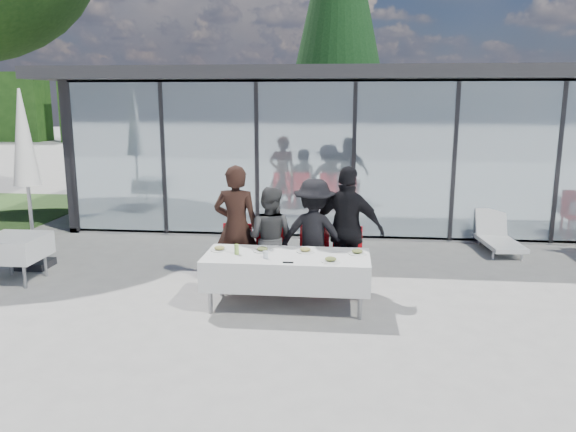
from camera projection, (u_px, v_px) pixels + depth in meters
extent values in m
plane|color=gray|center=(278.00, 311.00, 7.65)|extent=(90.00, 90.00, 0.00)
cube|color=gray|center=(387.00, 203.00, 15.22)|extent=(14.00, 8.00, 0.10)
cube|color=black|center=(381.00, 135.00, 18.69)|extent=(14.00, 0.20, 3.20)
cube|color=black|center=(138.00, 143.00, 15.60)|extent=(0.20, 8.00, 3.20)
cube|color=silver|center=(403.00, 162.00, 11.04)|extent=(13.60, 0.06, 3.10)
cube|color=#2D2D30|center=(393.00, 78.00, 14.15)|extent=(14.80, 8.80, 0.24)
cube|color=#262628|center=(74.00, 158.00, 11.73)|extent=(0.08, 0.10, 3.10)
cube|color=#262628|center=(164.00, 160.00, 11.53)|extent=(0.08, 0.10, 3.10)
cube|color=#262628|center=(257.00, 161.00, 11.33)|extent=(0.08, 0.10, 3.10)
cube|color=#262628|center=(354.00, 162.00, 11.14)|extent=(0.08, 0.10, 3.10)
cube|color=#262628|center=(454.00, 163.00, 10.94)|extent=(0.08, 0.10, 3.10)
cube|color=#262628|center=(558.00, 164.00, 10.74)|extent=(0.08, 0.10, 3.10)
cube|color=red|center=(290.00, 196.00, 13.93)|extent=(0.45, 0.45, 0.90)
cube|color=red|center=(350.00, 194.00, 14.27)|extent=(0.45, 0.45, 0.90)
cube|color=red|center=(455.00, 199.00, 13.52)|extent=(0.45, 0.45, 0.90)
cube|color=red|center=(531.00, 195.00, 14.00)|extent=(0.45, 0.45, 0.90)
cube|color=#163410|center=(114.00, 107.00, 35.86)|extent=(6.50, 2.00, 4.40)
cube|color=#163410|center=(237.00, 107.00, 35.04)|extent=(6.50, 2.00, 4.40)
cube|color=#163410|center=(366.00, 108.00, 34.22)|extent=(6.50, 2.00, 4.40)
cube|color=#163410|center=(502.00, 108.00, 33.40)|extent=(6.50, 2.00, 4.40)
cube|color=silver|center=(287.00, 270.00, 7.71)|extent=(2.26, 0.96, 0.42)
cylinder|color=gray|center=(210.00, 288.00, 7.51)|extent=(0.06, 0.06, 0.71)
cylinder|color=gray|center=(360.00, 294.00, 7.30)|extent=(0.06, 0.06, 0.71)
cylinder|color=gray|center=(221.00, 272.00, 8.19)|extent=(0.06, 0.06, 0.71)
cylinder|color=gray|center=(359.00, 277.00, 7.98)|extent=(0.06, 0.06, 0.71)
imported|color=black|center=(236.00, 227.00, 8.46)|extent=(0.72, 0.72, 1.88)
cube|color=red|center=(236.00, 260.00, 8.45)|extent=(0.44, 0.44, 0.05)
cube|color=red|center=(238.00, 241.00, 8.60)|extent=(0.44, 0.04, 0.55)
cylinder|color=red|center=(222.00, 279.00, 8.35)|extent=(0.04, 0.04, 0.43)
cylinder|color=red|center=(245.00, 279.00, 8.31)|extent=(0.04, 0.04, 0.43)
cylinder|color=red|center=(227.00, 271.00, 8.70)|extent=(0.04, 0.04, 0.43)
cylinder|color=red|center=(250.00, 272.00, 8.66)|extent=(0.04, 0.04, 0.43)
imported|color=#444444|center=(270.00, 238.00, 8.44)|extent=(0.92, 0.92, 1.56)
cube|color=red|center=(269.00, 261.00, 8.40)|extent=(0.44, 0.44, 0.05)
cube|color=red|center=(270.00, 242.00, 8.55)|extent=(0.44, 0.04, 0.55)
cylinder|color=red|center=(255.00, 280.00, 8.30)|extent=(0.04, 0.04, 0.43)
cylinder|color=red|center=(279.00, 281.00, 8.26)|extent=(0.04, 0.04, 0.43)
cylinder|color=red|center=(259.00, 272.00, 8.65)|extent=(0.04, 0.04, 0.43)
cylinder|color=red|center=(282.00, 273.00, 8.61)|extent=(0.04, 0.04, 0.43)
imported|color=black|center=(314.00, 235.00, 8.36)|extent=(1.25, 1.25, 1.69)
cube|color=red|center=(313.00, 263.00, 8.33)|extent=(0.44, 0.44, 0.05)
cube|color=red|center=(314.00, 243.00, 8.48)|extent=(0.44, 0.04, 0.55)
cylinder|color=red|center=(300.00, 281.00, 8.23)|extent=(0.04, 0.04, 0.43)
cylinder|color=red|center=(325.00, 282.00, 8.19)|extent=(0.04, 0.04, 0.43)
cylinder|color=red|center=(302.00, 274.00, 8.58)|extent=(0.04, 0.04, 0.43)
cylinder|color=red|center=(326.00, 274.00, 8.54)|extent=(0.04, 0.04, 0.43)
imported|color=black|center=(348.00, 230.00, 8.29)|extent=(1.41, 1.41, 1.88)
cube|color=red|center=(347.00, 264.00, 8.28)|extent=(0.44, 0.44, 0.05)
cube|color=red|center=(347.00, 244.00, 8.43)|extent=(0.44, 0.04, 0.55)
cylinder|color=red|center=(334.00, 282.00, 8.18)|extent=(0.04, 0.04, 0.43)
cylinder|color=red|center=(359.00, 283.00, 8.14)|extent=(0.04, 0.04, 0.43)
cylinder|color=red|center=(335.00, 275.00, 8.53)|extent=(0.04, 0.04, 0.43)
cylinder|color=red|center=(359.00, 276.00, 8.49)|extent=(0.04, 0.04, 0.43)
cylinder|color=white|center=(220.00, 250.00, 7.87)|extent=(0.25, 0.25, 0.01)
ellipsoid|color=tan|center=(219.00, 248.00, 7.87)|extent=(0.15, 0.15, 0.05)
cylinder|color=white|center=(262.00, 251.00, 7.83)|extent=(0.25, 0.25, 0.01)
ellipsoid|color=#3D5D23|center=(262.00, 249.00, 7.82)|extent=(0.15, 0.15, 0.05)
cylinder|color=white|center=(305.00, 251.00, 7.80)|extent=(0.25, 0.25, 0.01)
ellipsoid|color=tan|center=(305.00, 249.00, 7.80)|extent=(0.15, 0.15, 0.05)
cylinder|color=white|center=(357.00, 254.00, 7.70)|extent=(0.25, 0.25, 0.01)
ellipsoid|color=#3D5D23|center=(357.00, 251.00, 7.70)|extent=(0.15, 0.15, 0.05)
cylinder|color=white|center=(331.00, 261.00, 7.34)|extent=(0.25, 0.25, 0.01)
ellipsoid|color=#3D5D23|center=(331.00, 259.00, 7.33)|extent=(0.15, 0.15, 0.05)
cylinder|color=#94C250|center=(237.00, 249.00, 7.68)|extent=(0.06, 0.06, 0.14)
cylinder|color=silver|center=(266.00, 255.00, 7.49)|extent=(0.07, 0.07, 0.10)
cube|color=black|center=(288.00, 262.00, 7.29)|extent=(0.14, 0.03, 0.01)
cube|color=silver|center=(15.00, 247.00, 8.77)|extent=(0.86, 0.86, 0.36)
cylinder|color=gray|center=(24.00, 266.00, 8.49)|extent=(0.05, 0.05, 0.72)
cylinder|color=gray|center=(10.00, 254.00, 9.14)|extent=(0.05, 0.05, 0.72)
cylinder|color=gray|center=(44.00, 255.00, 9.07)|extent=(0.05, 0.05, 0.72)
cube|color=black|center=(36.00, 264.00, 9.60)|extent=(0.50, 0.50, 0.12)
cylinder|color=gray|center=(28.00, 190.00, 9.33)|extent=(0.06, 0.06, 2.70)
cone|color=white|center=(23.00, 137.00, 9.15)|extent=(0.44, 0.44, 1.57)
cube|color=silver|center=(500.00, 243.00, 10.54)|extent=(0.72, 1.35, 0.08)
cube|color=silver|center=(491.00, 222.00, 11.02)|extent=(0.62, 0.32, 0.54)
cylinder|color=silver|center=(493.00, 256.00, 10.05)|extent=(0.04, 0.04, 0.14)
cylinder|color=silver|center=(522.00, 257.00, 10.00)|extent=(0.04, 0.04, 0.14)
cylinder|color=silver|center=(479.00, 241.00, 11.12)|extent=(0.04, 0.04, 0.14)
cylinder|color=silver|center=(505.00, 241.00, 11.07)|extent=(0.04, 0.04, 0.14)
cylinder|color=#382316|center=(336.00, 150.00, 20.04)|extent=(0.44, 0.44, 2.00)
cone|color=black|center=(339.00, 2.00, 19.00)|extent=(4.00, 4.00, 9.00)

